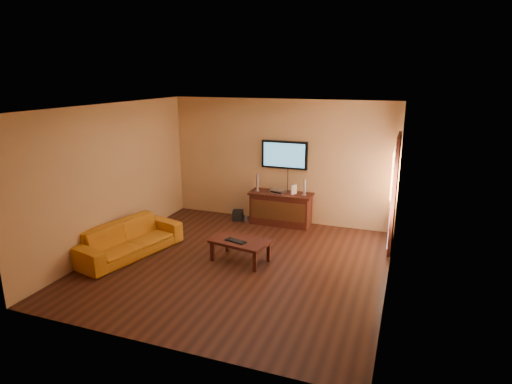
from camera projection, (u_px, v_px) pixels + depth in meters
The scene contains 14 objects.
ground_plane at pixel (237, 264), 7.48m from camera, with size 5.00×5.00×0.00m, color black.
room_walls at pixel (250, 162), 7.59m from camera, with size 5.00×5.00×5.00m.
french_door at pixel (394, 194), 7.92m from camera, with size 0.07×1.02×2.22m.
media_console at pixel (281, 208), 9.36m from camera, with size 1.37×0.52×0.71m.
television at pixel (284, 155), 9.26m from camera, with size 1.02×0.08×0.60m.
coffee_table at pixel (240, 243), 7.50m from camera, with size 1.08×0.76×0.40m.
sofa at pixel (128, 234), 7.78m from camera, with size 2.01×0.59×0.79m, color #C57315.
speaker_left at pixel (257, 183), 9.38m from camera, with size 0.11×0.11×0.39m.
speaker_right at pixel (304, 188), 9.06m from camera, with size 0.09×0.09×0.35m.
av_receiver at pixel (278, 191), 9.26m from camera, with size 0.31×0.22×0.07m, color silver.
game_console at pixel (294, 189), 9.16m from camera, with size 0.04×0.15×0.21m, color white.
subwoofer at pixel (238, 215), 9.68m from camera, with size 0.23×0.23×0.23m, color black.
bottle at pixel (246, 220), 9.41m from camera, with size 0.07×0.07×0.20m.
keyboard at pixel (236, 241), 7.42m from camera, with size 0.41×0.24×0.02m.
Camera 1 is at (2.66, -6.34, 3.21)m, focal length 30.00 mm.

